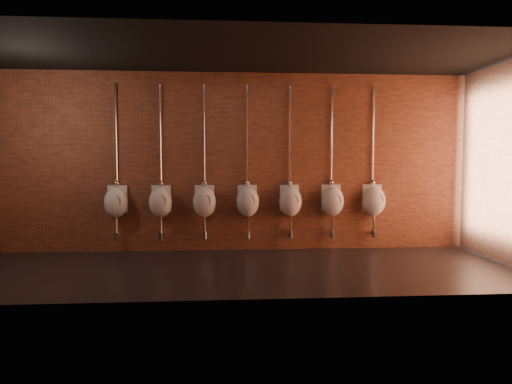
# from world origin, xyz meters

# --- Properties ---
(ground) EXTENTS (8.50, 8.50, 0.00)m
(ground) POSITION_xyz_m (0.00, 0.00, 0.00)
(ground) COLOR black
(ground) RESTS_ON ground
(room_shell) EXTENTS (8.54, 3.04, 3.22)m
(room_shell) POSITION_xyz_m (0.00, 0.00, 2.01)
(room_shell) COLOR black
(room_shell) RESTS_ON ground
(urinal_0) EXTENTS (0.44, 0.40, 2.72)m
(urinal_0) POSITION_xyz_m (-2.10, 1.35, 0.91)
(urinal_0) COLOR white
(urinal_0) RESTS_ON ground
(urinal_1) EXTENTS (0.44, 0.40, 2.72)m
(urinal_1) POSITION_xyz_m (-1.33, 1.35, 0.91)
(urinal_1) COLOR white
(urinal_1) RESTS_ON ground
(urinal_2) EXTENTS (0.44, 0.40, 2.72)m
(urinal_2) POSITION_xyz_m (-0.56, 1.35, 0.91)
(urinal_2) COLOR white
(urinal_2) RESTS_ON ground
(urinal_3) EXTENTS (0.44, 0.40, 2.72)m
(urinal_3) POSITION_xyz_m (0.21, 1.35, 0.91)
(urinal_3) COLOR white
(urinal_3) RESTS_ON ground
(urinal_4) EXTENTS (0.44, 0.40, 2.72)m
(urinal_4) POSITION_xyz_m (0.98, 1.35, 0.91)
(urinal_4) COLOR white
(urinal_4) RESTS_ON ground
(urinal_5) EXTENTS (0.44, 0.40, 2.72)m
(urinal_5) POSITION_xyz_m (1.75, 1.35, 0.91)
(urinal_5) COLOR white
(urinal_5) RESTS_ON ground
(urinal_6) EXTENTS (0.44, 0.40, 2.72)m
(urinal_6) POSITION_xyz_m (2.52, 1.35, 0.91)
(urinal_6) COLOR white
(urinal_6) RESTS_ON ground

